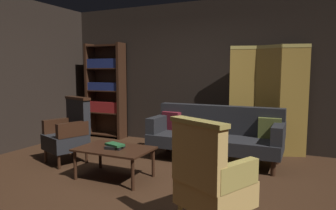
{
  "coord_description": "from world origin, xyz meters",
  "views": [
    {
      "loc": [
        1.9,
        -3.3,
        1.45
      ],
      "look_at": [
        0.0,
        0.8,
        0.95
      ],
      "focal_mm": 32.52,
      "sensor_mm": 36.0,
      "label": 1
    }
  ],
  "objects_px": {
    "armchair_gilt_accent": "(211,178)",
    "armchair_wing_left": "(69,132)",
    "folding_screen": "(267,98)",
    "velvet_couch": "(215,133)",
    "book_black_cloth": "(115,147)",
    "book_green_cloth": "(115,145)",
    "bookshelf": "(106,89)",
    "coffee_table": "(114,151)"
  },
  "relations": [
    {
      "from": "folding_screen",
      "to": "book_black_cloth",
      "type": "xyz_separation_m",
      "value": [
        -1.68,
        -2.18,
        -0.55
      ]
    },
    {
      "from": "coffee_table",
      "to": "armchair_gilt_accent",
      "type": "xyz_separation_m",
      "value": [
        1.58,
        -0.76,
        0.12
      ]
    },
    {
      "from": "folding_screen",
      "to": "book_green_cloth",
      "type": "distance_m",
      "value": 2.8
    },
    {
      "from": "armchair_wing_left",
      "to": "book_black_cloth",
      "type": "height_order",
      "value": "armchair_wing_left"
    },
    {
      "from": "armchair_gilt_accent",
      "to": "book_green_cloth",
      "type": "bearing_deg",
      "value": 154.4
    },
    {
      "from": "folding_screen",
      "to": "velvet_couch",
      "type": "xyz_separation_m",
      "value": [
        -0.7,
        -0.76,
        -0.53
      ]
    },
    {
      "from": "coffee_table",
      "to": "book_green_cloth",
      "type": "relative_size",
      "value": 3.85
    },
    {
      "from": "armchair_gilt_accent",
      "to": "book_green_cloth",
      "type": "distance_m",
      "value": 1.73
    },
    {
      "from": "folding_screen",
      "to": "armchair_wing_left",
      "type": "distance_m",
      "value": 3.38
    },
    {
      "from": "velvet_couch",
      "to": "book_black_cloth",
      "type": "xyz_separation_m",
      "value": [
        -0.98,
        -1.42,
        -0.01
      ]
    },
    {
      "from": "velvet_couch",
      "to": "book_black_cloth",
      "type": "distance_m",
      "value": 1.73
    },
    {
      "from": "bookshelf",
      "to": "armchair_gilt_accent",
      "type": "relative_size",
      "value": 1.97
    },
    {
      "from": "bookshelf",
      "to": "book_green_cloth",
      "type": "xyz_separation_m",
      "value": [
        1.72,
        -2.17,
        -0.59
      ]
    },
    {
      "from": "folding_screen",
      "to": "book_black_cloth",
      "type": "bearing_deg",
      "value": -127.56
    },
    {
      "from": "armchair_gilt_accent",
      "to": "velvet_couch",
      "type": "bearing_deg",
      "value": 104.94
    },
    {
      "from": "book_black_cloth",
      "to": "velvet_couch",
      "type": "bearing_deg",
      "value": 55.5
    },
    {
      "from": "bookshelf",
      "to": "velvet_couch",
      "type": "relative_size",
      "value": 0.97
    },
    {
      "from": "book_green_cloth",
      "to": "bookshelf",
      "type": "bearing_deg",
      "value": 128.47
    },
    {
      "from": "bookshelf",
      "to": "armchair_wing_left",
      "type": "height_order",
      "value": "bookshelf"
    },
    {
      "from": "book_black_cloth",
      "to": "coffee_table",
      "type": "bearing_deg",
      "value": 139.56
    },
    {
      "from": "velvet_couch",
      "to": "coffee_table",
      "type": "relative_size",
      "value": 2.12
    },
    {
      "from": "folding_screen",
      "to": "velvet_couch",
      "type": "relative_size",
      "value": 0.9
    },
    {
      "from": "folding_screen",
      "to": "armchair_wing_left",
      "type": "height_order",
      "value": "folding_screen"
    },
    {
      "from": "folding_screen",
      "to": "coffee_table",
      "type": "bearing_deg",
      "value": -128.12
    },
    {
      "from": "folding_screen",
      "to": "book_green_cloth",
      "type": "xyz_separation_m",
      "value": [
        -1.68,
        -2.18,
        -0.51
      ]
    },
    {
      "from": "armchair_wing_left",
      "to": "book_black_cloth",
      "type": "relative_size",
      "value": 4.75
    },
    {
      "from": "bookshelf",
      "to": "armchair_wing_left",
      "type": "relative_size",
      "value": 1.97
    },
    {
      "from": "armchair_gilt_accent",
      "to": "armchair_wing_left",
      "type": "distance_m",
      "value": 2.88
    },
    {
      "from": "armchair_gilt_accent",
      "to": "book_black_cloth",
      "type": "bearing_deg",
      "value": 154.4
    },
    {
      "from": "velvet_couch",
      "to": "book_green_cloth",
      "type": "xyz_separation_m",
      "value": [
        -0.98,
        -1.42,
        0.02
      ]
    },
    {
      "from": "velvet_couch",
      "to": "book_black_cloth",
      "type": "relative_size",
      "value": 9.69
    },
    {
      "from": "folding_screen",
      "to": "coffee_table",
      "type": "relative_size",
      "value": 1.9
    },
    {
      "from": "bookshelf",
      "to": "velvet_couch",
      "type": "distance_m",
      "value": 2.87
    },
    {
      "from": "folding_screen",
      "to": "armchair_gilt_accent",
      "type": "height_order",
      "value": "folding_screen"
    },
    {
      "from": "armchair_gilt_accent",
      "to": "book_black_cloth",
      "type": "distance_m",
      "value": 1.73
    },
    {
      "from": "folding_screen",
      "to": "armchair_gilt_accent",
      "type": "xyz_separation_m",
      "value": [
        -0.12,
        -2.93,
        -0.5
      ]
    },
    {
      "from": "velvet_couch",
      "to": "coffee_table",
      "type": "bearing_deg",
      "value": -125.4
    },
    {
      "from": "bookshelf",
      "to": "book_black_cloth",
      "type": "height_order",
      "value": "bookshelf"
    },
    {
      "from": "velvet_couch",
      "to": "armchair_wing_left",
      "type": "xyz_separation_m",
      "value": [
        -2.09,
        -1.08,
        0.04
      ]
    },
    {
      "from": "book_black_cloth",
      "to": "bookshelf",
      "type": "bearing_deg",
      "value": 128.47
    },
    {
      "from": "bookshelf",
      "to": "velvet_couch",
      "type": "bearing_deg",
      "value": -15.37
    },
    {
      "from": "velvet_couch",
      "to": "book_green_cloth",
      "type": "height_order",
      "value": "velvet_couch"
    }
  ]
}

